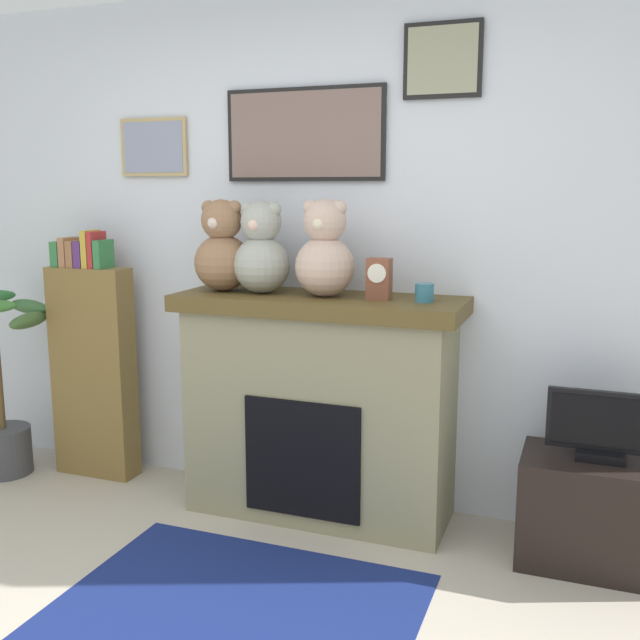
{
  "coord_description": "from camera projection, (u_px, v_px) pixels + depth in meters",
  "views": [
    {
      "loc": [
        1.36,
        -1.54,
        1.62
      ],
      "look_at": [
        0.14,
        1.71,
        0.99
      ],
      "focal_mm": 40.81,
      "sensor_mm": 36.0,
      "label": 1
    }
  ],
  "objects": [
    {
      "name": "potted_plant",
      "position": [
        2.0,
        396.0,
        4.12
      ],
      "size": [
        0.57,
        0.6,
        1.08
      ],
      "color": "#3F3F44",
      "rests_on": "ground_plane"
    },
    {
      "name": "mantel_clock",
      "position": [
        379.0,
        279.0,
        3.36
      ],
      "size": [
        0.11,
        0.08,
        0.19
      ],
      "color": "brown",
      "rests_on": "fireplace"
    },
    {
      "name": "area_rug",
      "position": [
        238.0,
        605.0,
        2.86
      ],
      "size": [
        1.41,
        1.0,
        0.01
      ],
      "primitive_type": "cube",
      "color": "navy",
      "rests_on": "ground_plane"
    },
    {
      "name": "television",
      "position": [
        602.0,
        429.0,
        3.08
      ],
      "size": [
        0.45,
        0.14,
        0.3
      ],
      "color": "black",
      "rests_on": "tv_stand"
    },
    {
      "name": "bookshelf",
      "position": [
        93.0,
        365.0,
        4.09
      ],
      "size": [
        0.48,
        0.16,
        1.4
      ],
      "color": "brown",
      "rests_on": "ground_plane"
    },
    {
      "name": "teddy_bear_brown",
      "position": [
        325.0,
        253.0,
        3.43
      ],
      "size": [
        0.29,
        0.29,
        0.46
      ],
      "color": "#C6A695",
      "rests_on": "fireplace"
    },
    {
      "name": "tv_stand",
      "position": [
        596.0,
        512.0,
        3.15
      ],
      "size": [
        0.64,
        0.4,
        0.48
      ],
      "primitive_type": "cube",
      "color": "black",
      "rests_on": "ground_plane"
    },
    {
      "name": "back_wall",
      "position": [
        315.0,
        249.0,
        3.78
      ],
      "size": [
        5.2,
        0.15,
        2.6
      ],
      "color": "silver",
      "rests_on": "ground_plane"
    },
    {
      "name": "teddy_bear_cream",
      "position": [
        261.0,
        252.0,
        3.55
      ],
      "size": [
        0.28,
        0.28,
        0.45
      ],
      "color": "#9B9E94",
      "rests_on": "fireplace"
    },
    {
      "name": "teddy_bear_grey",
      "position": [
        222.0,
        250.0,
        3.62
      ],
      "size": [
        0.28,
        0.28,
        0.46
      ],
      "color": "#8C6648",
      "rests_on": "fireplace"
    },
    {
      "name": "candle_jar",
      "position": [
        424.0,
        293.0,
        3.3
      ],
      "size": [
        0.09,
        0.09,
        0.08
      ],
      "primitive_type": "cylinder",
      "color": "teal",
      "rests_on": "fireplace"
    },
    {
      "name": "fireplace",
      "position": [
        319.0,
        405.0,
        3.6
      ],
      "size": [
        1.41,
        0.53,
        1.11
      ],
      "color": "gray",
      "rests_on": "ground_plane"
    }
  ]
}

